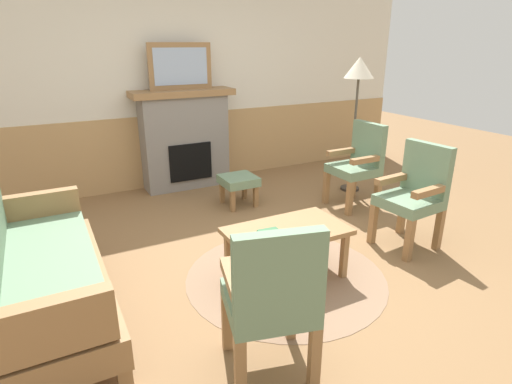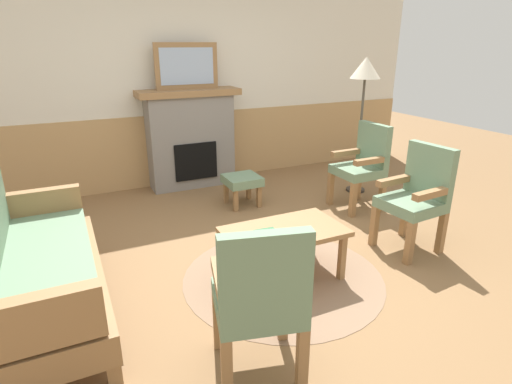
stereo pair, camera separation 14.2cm
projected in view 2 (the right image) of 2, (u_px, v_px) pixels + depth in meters
ground_plane at (273, 262)px, 3.66m from camera, size 14.00×14.00×0.00m
wall_back at (182, 85)px, 5.42m from camera, size 7.20×0.14×2.70m
fireplace at (191, 138)px, 5.43m from camera, size 1.30×0.44×1.28m
framed_picture at (187, 66)px, 5.12m from camera, size 0.80×0.04×0.56m
couch at (38, 268)px, 2.80m from camera, size 0.70×1.80×0.98m
coffee_table at (284, 236)px, 3.30m from camera, size 0.96×0.56×0.44m
round_rug at (283, 277)px, 3.43m from camera, size 1.65×1.65×0.01m
book_on_table at (267, 234)px, 3.16m from camera, size 0.18×0.18×0.03m
footstool at (242, 182)px, 4.87m from camera, size 0.40×0.40×0.36m
armchair_near_fireplace at (363, 163)px, 4.73m from camera, size 0.49×0.49×0.98m
armchair_by_window_left at (417, 194)px, 3.76m from camera, size 0.52×0.52×0.98m
armchair_front_left at (260, 296)px, 2.25m from camera, size 0.58×0.58×0.98m
floor_lamp_by_chairs at (365, 77)px, 4.94m from camera, size 0.36×0.36×1.68m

